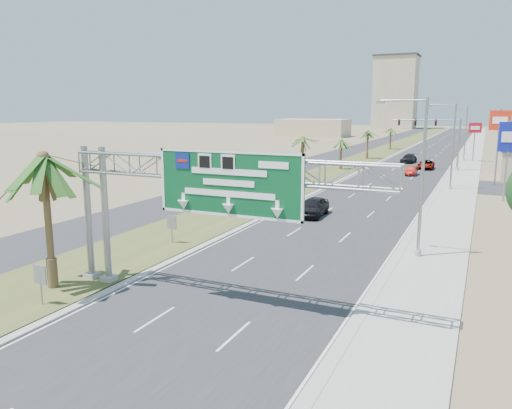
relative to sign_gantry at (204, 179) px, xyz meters
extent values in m
cube|color=#28282B|center=(1.06, 100.07, -6.05)|extent=(12.00, 300.00, 0.02)
cube|color=#9E9B93|center=(9.56, 100.07, -6.01)|extent=(4.00, 300.00, 0.10)
cube|color=#434F23|center=(-8.94, 100.07, -6.00)|extent=(7.00, 300.00, 0.12)
cube|color=#28282B|center=(-15.94, 100.07, -6.05)|extent=(8.00, 300.00, 0.02)
cylinder|color=gray|center=(-6.14, 0.07, -2.36)|extent=(0.36, 0.36, 7.40)
cylinder|color=gray|center=(-7.34, 0.07, -2.36)|extent=(0.36, 0.36, 7.40)
cube|color=#9E9B93|center=(-6.14, 0.07, -5.86)|extent=(0.70, 0.70, 0.40)
cube|color=#9E9B93|center=(-7.34, 0.07, -5.86)|extent=(0.70, 0.70, 0.40)
cube|color=#084B24|center=(1.56, -0.41, -0.06)|extent=(7.20, 0.12, 3.00)
cube|color=navy|center=(-0.84, -0.49, 0.89)|extent=(0.75, 0.03, 0.75)
cone|color=white|center=(1.56, -0.49, -1.21)|extent=(0.56, 0.56, 0.45)
cylinder|color=brown|center=(-8.14, -1.93, -2.56)|extent=(0.36, 0.36, 7.00)
cylinder|color=brown|center=(-8.14, -1.93, -5.22)|extent=(0.54, 0.54, 1.68)
cylinder|color=brown|center=(-8.44, 22.07, -3.56)|extent=(0.36, 0.36, 5.00)
cylinder|color=brown|center=(-8.44, 22.07, -5.46)|extent=(0.54, 0.54, 1.20)
cylinder|color=brown|center=(-8.44, 38.07, -3.16)|extent=(0.36, 0.36, 5.80)
cylinder|color=brown|center=(-8.44, 38.07, -5.36)|extent=(0.54, 0.54, 1.39)
cylinder|color=brown|center=(-8.44, 56.07, -3.81)|extent=(0.36, 0.36, 4.50)
cylinder|color=brown|center=(-8.44, 56.07, -5.52)|extent=(0.54, 0.54, 1.08)
cylinder|color=brown|center=(-8.44, 75.07, -3.46)|extent=(0.36, 0.36, 5.20)
cylinder|color=brown|center=(-8.44, 75.07, -5.43)|extent=(0.54, 0.54, 1.25)
cylinder|color=brown|center=(-8.44, 100.07, -3.66)|extent=(0.36, 0.36, 4.80)
cylinder|color=brown|center=(-8.44, 100.07, -5.48)|extent=(0.54, 0.54, 1.15)
cylinder|color=gray|center=(8.56, 12.07, -1.06)|extent=(0.20, 0.20, 10.00)
cylinder|color=gray|center=(7.16, 12.07, 3.79)|extent=(2.80, 0.12, 0.12)
cube|color=slate|center=(5.76, 12.07, 3.69)|extent=(0.50, 0.22, 0.18)
cylinder|color=#9E9B93|center=(8.56, 12.07, -5.81)|extent=(0.44, 0.44, 0.50)
cylinder|color=gray|center=(8.56, 42.07, -1.06)|extent=(0.20, 0.20, 10.00)
cylinder|color=gray|center=(7.16, 42.07, 3.79)|extent=(2.80, 0.12, 0.12)
cube|color=slate|center=(5.76, 42.07, 3.69)|extent=(0.50, 0.22, 0.18)
cylinder|color=#9E9B93|center=(8.56, 42.07, -5.81)|extent=(0.44, 0.44, 0.50)
cylinder|color=gray|center=(8.56, 78.07, -1.06)|extent=(0.20, 0.20, 10.00)
cylinder|color=gray|center=(7.16, 78.07, 3.79)|extent=(2.80, 0.12, 0.12)
cube|color=slate|center=(5.76, 78.07, 3.69)|extent=(0.50, 0.22, 0.18)
cylinder|color=#9E9B93|center=(8.56, 78.07, -5.81)|extent=(0.44, 0.44, 0.50)
cylinder|color=gray|center=(8.26, 62.07, -2.06)|extent=(0.28, 0.28, 8.00)
cylinder|color=gray|center=(3.26, 62.07, 1.64)|extent=(10.00, 0.18, 0.18)
cube|color=black|center=(4.76, 61.87, 1.24)|extent=(0.32, 0.18, 0.95)
cube|color=black|center=(1.76, 61.87, 1.24)|extent=(0.32, 0.18, 0.95)
cube|color=black|center=(-0.74, 61.87, 1.24)|extent=(0.32, 0.18, 0.95)
sphere|color=red|center=(4.76, 61.75, 1.54)|extent=(0.22, 0.22, 0.22)
imported|color=black|center=(8.26, 62.07, 0.94)|extent=(0.16, 0.16, 0.60)
cylinder|color=#9E9B93|center=(8.26, 62.07, -5.76)|extent=(0.56, 0.56, 0.60)
cylinder|color=gray|center=(-6.74, -3.93, -5.16)|extent=(0.08, 0.08, 1.80)
cube|color=slate|center=(-6.74, -3.93, -4.46)|extent=(0.75, 0.06, 0.95)
cylinder|color=gray|center=(-7.44, 8.07, -5.16)|extent=(0.08, 0.08, 1.80)
cube|color=slate|center=(-7.44, 8.07, -4.46)|extent=(0.75, 0.06, 0.95)
cube|color=tan|center=(-30.94, 240.07, 11.44)|extent=(20.00, 16.00, 35.00)
cube|color=tan|center=(-43.94, 150.07, -3.06)|extent=(24.00, 14.00, 6.00)
imported|color=black|center=(-1.46, 21.23, -5.22)|extent=(2.12, 4.98, 1.68)
imported|color=maroon|center=(2.56, 53.89, -5.41)|extent=(1.37, 3.91, 1.29)
imported|color=gray|center=(3.64, 62.57, -5.35)|extent=(2.45, 5.11, 1.41)
imported|color=black|center=(-0.19, 71.19, -5.31)|extent=(2.56, 5.31, 1.49)
cylinder|color=gray|center=(13.36, 48.17, -1.35)|extent=(0.20, 0.20, 9.41)
cube|color=red|center=(13.36, 48.17, 1.95)|extent=(2.41, 0.78, 2.40)
cube|color=white|center=(13.36, 47.99, 1.95)|extent=(1.65, 0.38, 0.84)
cylinder|color=gray|center=(14.06, 36.51, -1.91)|extent=(0.20, 0.20, 8.29)
cube|color=#101C9A|center=(14.06, 36.51, 0.53)|extent=(2.01, 0.76, 3.00)
cube|color=white|center=(14.06, 36.33, 0.53)|extent=(1.37, 0.37, 1.05)
cylinder|color=gray|center=(10.06, 78.21, -2.46)|extent=(0.20, 0.20, 7.19)
cube|color=red|center=(10.06, 78.21, 0.03)|extent=(2.19, 0.91, 1.80)
cube|color=white|center=(10.06, 78.03, 0.03)|extent=(1.49, 0.48, 0.63)
camera|label=1|loc=(11.97, -20.16, 3.23)|focal=35.00mm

